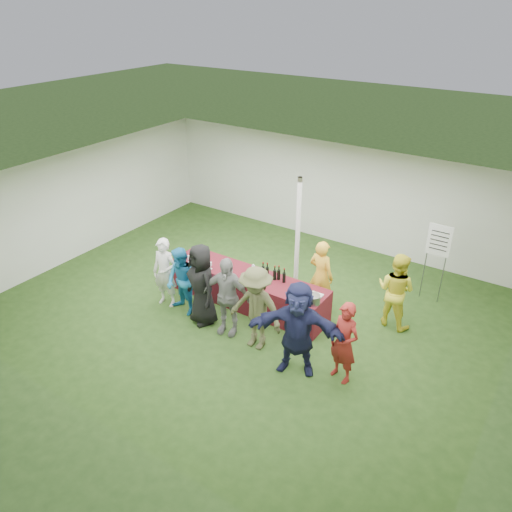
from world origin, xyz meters
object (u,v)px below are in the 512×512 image
Objects in this scene: customer_4 at (256,309)px; wine_list_sign at (438,246)px; serving_table at (248,289)px; customer_1 at (182,282)px; customer_0 at (165,273)px; customer_6 at (344,343)px; dump_bucket at (313,299)px; customer_3 at (227,296)px; staff_pourer at (321,276)px; customer_2 at (202,285)px; staff_back at (396,290)px; customer_5 at (297,328)px.

wine_list_sign is at bearing 57.96° from customer_4.
customer_1 is (-0.98, -1.01, 0.37)m from serving_table.
customer_0 reaches higher than customer_6.
customer_6 is at bearing -38.52° from dump_bucket.
customer_3 is at bearing -150.46° from dump_bucket.
customer_0 is (-3.15, -0.74, -0.06)m from dump_bucket.
wine_list_sign is 1.05× the size of customer_4.
serving_table is 2.25× the size of staff_pourer.
wine_list_sign is at bearing 36.82° from customer_3.
wine_list_sign reaches higher than serving_table.
customer_3 is (1.19, -0.04, 0.09)m from customer_1.
customer_0 is at bearing 177.36° from customer_4.
wine_list_sign is 1.04× the size of customer_2.
staff_back reaches higher than customer_6.
customer_1 is at bearing 177.77° from customer_4.
staff_back reaches higher than serving_table.
customer_1 is (-2.32, -1.74, -0.05)m from staff_pourer.
customer_3 is 2.48m from customer_6.
dump_bucket is 0.16× the size of customer_4.
customer_4 is 0.99m from customer_5.
serving_table is 1.59m from staff_pourer.
customer_2 is at bearing 176.95° from customer_4.
serving_table is at bearing 127.09° from customer_5.
serving_table is at bearing 89.52° from customer_3.
customer_5 reaches higher than customer_2.
serving_table is 2.16× the size of customer_3.
customer_6 reaches higher than customer_1.
dump_bucket is 2.76m from customer_1.
serving_table is 2.24× the size of staff_back.
customer_6 is (-0.16, -2.07, -0.03)m from staff_back.
staff_back is at bearing 55.90° from customer_2.
staff_back is 2.50m from customer_5.
customer_4 is at bearing -160.95° from customer_6.
staff_pourer is 0.92× the size of customer_2.
customer_1 is at bearing -141.04° from wine_list_sign.
customer_0 is 2.43m from customer_4.
staff_pourer is 0.99× the size of staff_back.
customer_2 is at bearing 40.35° from staff_back.
customer_6 is (1.03, -0.82, -0.07)m from dump_bucket.
wine_list_sign is at bearing -96.93° from staff_back.
customer_3 is at bearing 46.55° from staff_back.
customer_5 reaches higher than dump_bucket.
customer_1 reaches higher than serving_table.
wine_list_sign is (1.55, 2.61, 0.48)m from dump_bucket.
customer_0 reaches higher than customer_1.
customer_2 is (-1.77, -1.75, 0.07)m from staff_pourer.
wine_list_sign is 1.00× the size of customer_5.
serving_table is at bearing 91.08° from customer_2.
customer_2 is at bearing -163.83° from customer_6.
wine_list_sign is 1.12× the size of staff_back.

